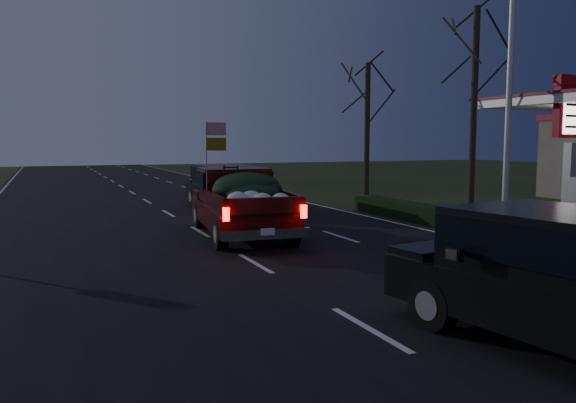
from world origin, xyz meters
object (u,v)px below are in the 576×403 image
object	(u,v)px
gas_price_pylon	(573,119)
pickup_truck	(240,198)
light_pole	(511,59)
lead_suv	(225,182)

from	to	relation	value
gas_price_pylon	pickup_truck	distance (m)	15.29
light_pole	pickup_truck	size ratio (longest dim) A/B	1.53
pickup_truck	lead_suv	world-z (taller)	pickup_truck
gas_price_pylon	lead_suv	bearing A→B (deg)	157.06
light_pole	pickup_truck	xyz separation A→B (m)	(-8.52, 1.94, -4.35)
light_pole	gas_price_pylon	world-z (taller)	light_pole
pickup_truck	lead_suv	xyz separation A→B (m)	(1.56, 6.75, -0.00)
light_pole	gas_price_pylon	xyz separation A→B (m)	(6.50, 2.99, -1.71)
lead_suv	pickup_truck	bearing A→B (deg)	-101.37
gas_price_pylon	lead_suv	world-z (taller)	gas_price_pylon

